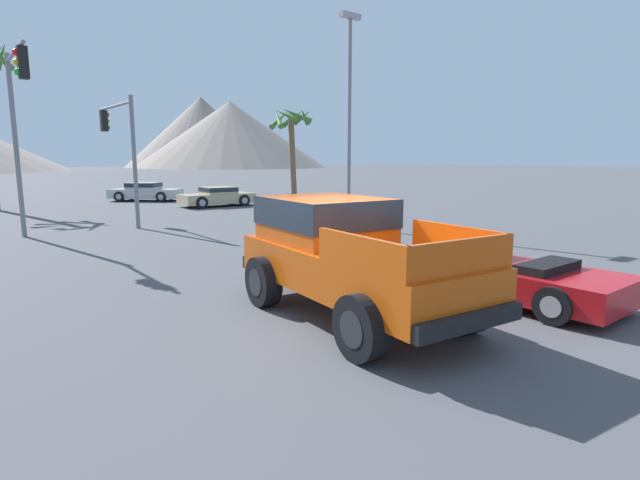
# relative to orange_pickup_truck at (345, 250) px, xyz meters

# --- Properties ---
(ground_plane) EXTENTS (320.00, 320.00, 0.00)m
(ground_plane) POSITION_rel_orange_pickup_truck_xyz_m (-0.17, -0.28, -1.14)
(ground_plane) COLOR #4C4C51
(orange_pickup_truck) EXTENTS (2.75, 5.31, 2.03)m
(orange_pickup_truck) POSITION_rel_orange_pickup_truck_xyz_m (0.00, 0.00, 0.00)
(orange_pickup_truck) COLOR #CC4C0C
(orange_pickup_truck) RESTS_ON ground_plane
(red_convertible_car) EXTENTS (2.01, 4.26, 1.06)m
(red_convertible_car) POSITION_rel_orange_pickup_truck_xyz_m (3.15, -1.31, -0.70)
(red_convertible_car) COLOR #B21419
(red_convertible_car) RESTS_ON ground_plane
(parked_car_silver) EXTENTS (4.44, 4.27, 1.18)m
(parked_car_silver) POSITION_rel_orange_pickup_truck_xyz_m (5.25, 25.86, -0.54)
(parked_car_silver) COLOR #B7BABF
(parked_car_silver) RESTS_ON ground_plane
(parked_car_tan) EXTENTS (4.19, 2.09, 1.11)m
(parked_car_tan) POSITION_rel_orange_pickup_truck_xyz_m (7.27, 19.65, -0.57)
(parked_car_tan) COLOR tan
(parked_car_tan) RESTS_ON ground_plane
(traffic_light_main) EXTENTS (0.38, 4.45, 5.10)m
(traffic_light_main) POSITION_rel_orange_pickup_truck_xyz_m (0.69, 15.06, 2.48)
(traffic_light_main) COLOR slate
(traffic_light_main) RESTS_ON ground_plane
(traffic_light_crosswalk) EXTENTS (0.38, 3.61, 6.19)m
(traffic_light_crosswalk) POSITION_rel_orange_pickup_truck_xyz_m (-3.21, 12.28, 3.15)
(traffic_light_crosswalk) COLOR slate
(traffic_light_crosswalk) RESTS_ON ground_plane
(street_lamp_post) EXTENTS (0.90, 0.24, 8.08)m
(street_lamp_post) POSITION_rel_orange_pickup_truck_xyz_m (7.35, 8.32, 3.68)
(street_lamp_post) COLOR slate
(street_lamp_post) RESTS_ON ground_plane
(palm_tree_tall) EXTENTS (2.49, 2.89, 5.86)m
(palm_tree_tall) POSITION_rel_orange_pickup_truck_xyz_m (12.22, 19.32, 3.30)
(palm_tree_tall) COLOR brown
(palm_tree_tall) RESTS_ON ground_plane
(distant_mountain_range) EXTENTS (150.98, 67.23, 20.51)m
(distant_mountain_range) POSITION_rel_orange_pickup_truck_xyz_m (12.78, 123.04, 7.36)
(distant_mountain_range) COLOR gray
(distant_mountain_range) RESTS_ON ground_plane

